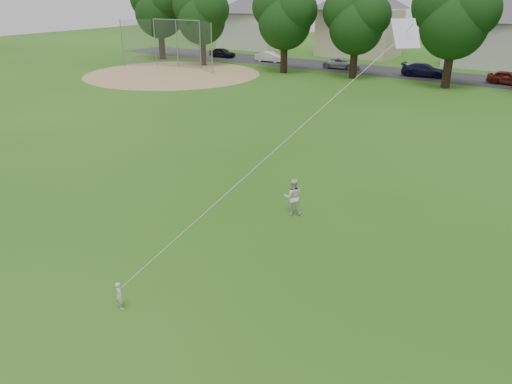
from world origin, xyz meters
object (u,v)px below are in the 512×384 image
Objects in this scene: baseball_backstop at (174,44)px; toddler at (120,295)px; kite at (271,154)px; older_boy at (293,197)px.

toddler is at bearing -49.33° from baseball_backstop.
toddler is 44.77m from baseball_backstop.
baseball_backstop is at bearing 136.70° from kite.
baseball_backstop is (-30.01, 25.73, 1.76)m from older_boy.
older_boy is at bearing 109.80° from kite.
older_boy is 39.57m from baseball_backstop.
kite reaches higher than baseball_backstop.
toddler is 5.97m from kite.
kite is 43.16m from baseball_backstop.
kite is at bearing -93.63° from toddler.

